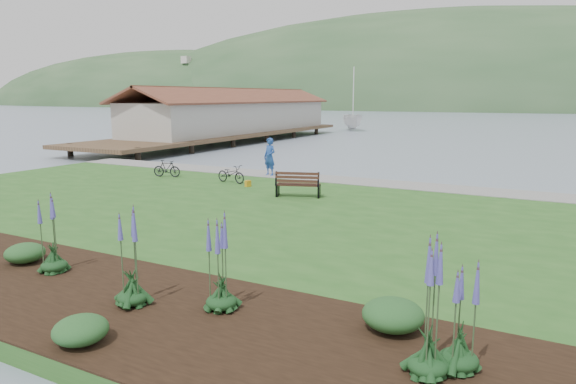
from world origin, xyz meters
name	(u,v)px	position (x,y,z in m)	size (l,w,h in m)	color
ground	(268,215)	(0.00, 0.00, 0.00)	(600.00, 600.00, 0.00)	gray
lawn	(239,220)	(0.00, -2.00, 0.20)	(34.00, 20.00, 0.40)	#28591F
shoreline_path	(336,179)	(0.00, 6.90, 0.42)	(34.00, 2.20, 0.03)	gray
garden_bed	(149,309)	(3.00, -9.80, 0.42)	(24.00, 4.40, 0.04)	black
pier_pavilion	(235,115)	(-20.00, 27.52, 2.64)	(8.00, 36.00, 5.40)	#4C3826
park_bench	(298,184)	(0.34, 1.95, 0.96)	(1.97, 1.28, 1.14)	black
person	(270,154)	(-3.69, 6.54, 1.58)	(0.86, 0.59, 2.36)	#22489D
bicycle_a	(231,174)	(-4.19, 3.64, 0.84)	(1.69, 0.59, 0.88)	black
bicycle_b	(167,168)	(-8.22, 3.59, 0.85)	(1.49, 0.43, 0.90)	black
sailboat	(353,131)	(-15.13, 48.65, 0.00)	(10.17, 10.36, 26.82)	silver
pannier	(248,184)	(-2.89, 3.11, 0.55)	(0.17, 0.27, 0.29)	gold
echium_0	(131,264)	(2.58, -9.80, 1.29)	(0.62, 0.62, 2.24)	#133618
echium_1	(221,266)	(4.29, -9.14, 1.32)	(0.62, 0.62, 2.17)	#133618
echium_2	(430,316)	(8.45, -9.67, 1.39)	(0.62, 0.62, 2.32)	#133618
echium_3	(461,321)	(8.82, -9.28, 1.23)	(0.62, 0.62, 2.10)	#133618
echium_4	(52,236)	(-0.52, -9.22, 1.32)	(0.62, 0.62, 2.29)	#133618
shrub_0	(25,253)	(-1.79, -9.08, 0.68)	(0.97, 0.97, 0.49)	#1E4C21
shrub_1	(81,330)	(3.00, -11.42, 0.67)	(0.93, 0.93, 0.47)	#1E4C21
shrub_2	(393,315)	(7.53, -8.42, 0.72)	(1.12, 1.12, 0.56)	#1E4C21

